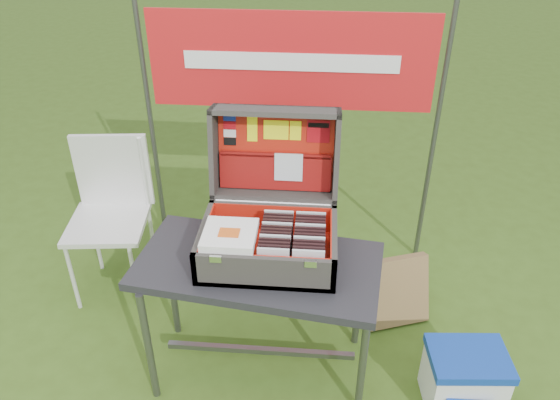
# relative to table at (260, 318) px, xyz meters

# --- Properties ---
(ground) EXTENTS (80.00, 80.00, 0.00)m
(ground) POSITION_rel_table_xyz_m (0.08, -0.06, -0.35)
(ground) COLOR #375317
(ground) RESTS_ON ground
(table) EXTENTS (1.17, 0.70, 0.69)m
(table) POSITION_rel_table_xyz_m (0.00, 0.00, 0.00)
(table) COLOR #29292F
(table) RESTS_ON ground
(table_top) EXTENTS (1.17, 0.70, 0.04)m
(table_top) POSITION_rel_table_xyz_m (0.00, 0.00, 0.33)
(table_top) COLOR #29292F
(table_top) RESTS_ON ground
(table_leg_fl) EXTENTS (0.04, 0.04, 0.65)m
(table_leg_fl) POSITION_rel_table_xyz_m (-0.49, -0.22, -0.02)
(table_leg_fl) COLOR #59595B
(table_leg_fl) RESTS_ON ground
(table_leg_fr) EXTENTS (0.04, 0.04, 0.65)m
(table_leg_fr) POSITION_rel_table_xyz_m (0.49, -0.22, -0.02)
(table_leg_fr) COLOR #59595B
(table_leg_fr) RESTS_ON ground
(table_leg_bl) EXTENTS (0.04, 0.04, 0.65)m
(table_leg_bl) POSITION_rel_table_xyz_m (-0.49, 0.22, -0.02)
(table_leg_bl) COLOR #59595B
(table_leg_bl) RESTS_ON ground
(table_leg_br) EXTENTS (0.04, 0.04, 0.65)m
(table_leg_br) POSITION_rel_table_xyz_m (0.49, 0.22, -0.02)
(table_leg_br) COLOR #59595B
(table_leg_br) RESTS_ON ground
(table_brace) EXTENTS (0.96, 0.03, 0.03)m
(table_brace) POSITION_rel_table_xyz_m (0.00, 0.00, -0.23)
(table_brace) COLOR #59595B
(table_brace) RESTS_ON ground
(suitcase) EXTENTS (0.61, 0.60, 0.58)m
(suitcase) POSITION_rel_table_xyz_m (0.04, 0.09, 0.64)
(suitcase) COLOR #4A4742
(suitcase) RESTS_ON table
(suitcase_base_bottom) EXTENTS (0.61, 0.44, 0.02)m
(suitcase_base_bottom) POSITION_rel_table_xyz_m (0.04, 0.03, 0.36)
(suitcase_base_bottom) COLOR #4A4742
(suitcase_base_bottom) RESTS_ON table_top
(suitcase_base_wall_front) EXTENTS (0.61, 0.02, 0.16)m
(suitcase_base_wall_front) POSITION_rel_table_xyz_m (0.04, -0.17, 0.43)
(suitcase_base_wall_front) COLOR #4A4742
(suitcase_base_wall_front) RESTS_ON table_top
(suitcase_base_wall_back) EXTENTS (0.61, 0.02, 0.16)m
(suitcase_base_wall_back) POSITION_rel_table_xyz_m (0.04, 0.24, 0.43)
(suitcase_base_wall_back) COLOR #4A4742
(suitcase_base_wall_back) RESTS_ON table_top
(suitcase_base_wall_left) EXTENTS (0.02, 0.44, 0.16)m
(suitcase_base_wall_left) POSITION_rel_table_xyz_m (-0.25, 0.03, 0.43)
(suitcase_base_wall_left) COLOR #4A4742
(suitcase_base_wall_left) RESTS_ON table_top
(suitcase_base_wall_right) EXTENTS (0.02, 0.44, 0.16)m
(suitcase_base_wall_right) POSITION_rel_table_xyz_m (0.34, 0.03, 0.43)
(suitcase_base_wall_right) COLOR #4A4742
(suitcase_base_wall_right) RESTS_ON table_top
(suitcase_liner_floor) EXTENTS (0.57, 0.39, 0.01)m
(suitcase_liner_floor) POSITION_rel_table_xyz_m (0.04, 0.03, 0.37)
(suitcase_liner_floor) COLOR red
(suitcase_liner_floor) RESTS_ON suitcase_base_bottom
(suitcase_latch_left) EXTENTS (0.05, 0.01, 0.03)m
(suitcase_latch_left) POSITION_rel_table_xyz_m (-0.15, -0.19, 0.50)
(suitcase_latch_left) COLOR silver
(suitcase_latch_left) RESTS_ON suitcase_base_wall_front
(suitcase_latch_right) EXTENTS (0.05, 0.01, 0.03)m
(suitcase_latch_right) POSITION_rel_table_xyz_m (0.24, -0.19, 0.50)
(suitcase_latch_right) COLOR silver
(suitcase_latch_right) RESTS_ON suitcase_base_wall_front
(suitcase_hinge) EXTENTS (0.55, 0.02, 0.02)m
(suitcase_hinge) POSITION_rel_table_xyz_m (0.04, 0.25, 0.51)
(suitcase_hinge) COLOR silver
(suitcase_hinge) RESTS_ON suitcase_base_wall_back
(suitcase_lid_back) EXTENTS (0.61, 0.10, 0.44)m
(suitcase_lid_back) POSITION_rel_table_xyz_m (0.04, 0.44, 0.70)
(suitcase_lid_back) COLOR #4A4742
(suitcase_lid_back) RESTS_ON suitcase_base_wall_back
(suitcase_lid_rim_far) EXTENTS (0.61, 0.17, 0.05)m
(suitcase_lid_rim_far) POSITION_rel_table_xyz_m (0.04, 0.41, 0.91)
(suitcase_lid_rim_far) COLOR #4A4742
(suitcase_lid_rim_far) RESTS_ON suitcase_lid_back
(suitcase_lid_rim_near) EXTENTS (0.61, 0.17, 0.05)m
(suitcase_lid_rim_near) POSITION_rel_table_xyz_m (0.04, 0.33, 0.51)
(suitcase_lid_rim_near) COLOR #4A4742
(suitcase_lid_rim_near) RESTS_ON suitcase_lid_back
(suitcase_lid_rim_left) EXTENTS (0.02, 0.24, 0.46)m
(suitcase_lid_rim_left) POSITION_rel_table_xyz_m (-0.25, 0.37, 0.71)
(suitcase_lid_rim_left) COLOR #4A4742
(suitcase_lid_rim_left) RESTS_ON suitcase_lid_back
(suitcase_lid_rim_right) EXTENTS (0.02, 0.24, 0.46)m
(suitcase_lid_rim_right) POSITION_rel_table_xyz_m (0.34, 0.37, 0.71)
(suitcase_lid_rim_right) COLOR #4A4742
(suitcase_lid_rim_right) RESTS_ON suitcase_lid_back
(suitcase_lid_liner) EXTENTS (0.56, 0.08, 0.38)m
(suitcase_lid_liner) POSITION_rel_table_xyz_m (0.04, 0.43, 0.70)
(suitcase_lid_liner) COLOR red
(suitcase_lid_liner) RESTS_ON suitcase_lid_back
(suitcase_liner_wall_front) EXTENTS (0.57, 0.01, 0.14)m
(suitcase_liner_wall_front) POSITION_rel_table_xyz_m (0.04, -0.16, 0.44)
(suitcase_liner_wall_front) COLOR red
(suitcase_liner_wall_front) RESTS_ON suitcase_base_bottom
(suitcase_liner_wall_back) EXTENTS (0.57, 0.01, 0.14)m
(suitcase_liner_wall_back) POSITION_rel_table_xyz_m (0.04, 0.22, 0.44)
(suitcase_liner_wall_back) COLOR red
(suitcase_liner_wall_back) RESTS_ON suitcase_base_bottom
(suitcase_liner_wall_left) EXTENTS (0.01, 0.39, 0.14)m
(suitcase_liner_wall_left) POSITION_rel_table_xyz_m (-0.23, 0.03, 0.44)
(suitcase_liner_wall_left) COLOR red
(suitcase_liner_wall_left) RESTS_ON suitcase_base_bottom
(suitcase_liner_wall_right) EXTENTS (0.01, 0.39, 0.14)m
(suitcase_liner_wall_right) POSITION_rel_table_xyz_m (0.32, 0.03, 0.44)
(suitcase_liner_wall_right) COLOR red
(suitcase_liner_wall_right) RESTS_ON suitcase_base_bottom
(suitcase_lid_pocket) EXTENTS (0.55, 0.06, 0.18)m
(suitcase_lid_pocket) POSITION_rel_table_xyz_m (0.04, 0.39, 0.60)
(suitcase_lid_pocket) COLOR maroon
(suitcase_lid_pocket) RESTS_ON suitcase_lid_liner
(suitcase_pocket_edge) EXTENTS (0.54, 0.02, 0.02)m
(suitcase_pocket_edge) POSITION_rel_table_xyz_m (0.04, 0.40, 0.69)
(suitcase_pocket_edge) COLOR maroon
(suitcase_pocket_edge) RESTS_ON suitcase_lid_pocket
(suitcase_pocket_cd) EXTENTS (0.14, 0.03, 0.14)m
(suitcase_pocket_cd) POSITION_rel_table_xyz_m (0.11, 0.38, 0.64)
(suitcase_pocket_cd) COLOR silver
(suitcase_pocket_cd) RESTS_ON suitcase_lid_pocket
(lid_sticker_cc_a) EXTENTS (0.06, 0.01, 0.04)m
(lid_sticker_cc_a) POSITION_rel_table_xyz_m (-0.18, 0.45, 0.86)
(lid_sticker_cc_a) COLOR #1933B2
(lid_sticker_cc_a) RESTS_ON suitcase_lid_liner
(lid_sticker_cc_b) EXTENTS (0.06, 0.01, 0.04)m
(lid_sticker_cc_b) POSITION_rel_table_xyz_m (-0.18, 0.44, 0.82)
(lid_sticker_cc_b) COLOR #A90A13
(lid_sticker_cc_b) RESTS_ON suitcase_lid_liner
(lid_sticker_cc_c) EXTENTS (0.06, 0.01, 0.04)m
(lid_sticker_cc_c) POSITION_rel_table_xyz_m (-0.18, 0.43, 0.78)
(lid_sticker_cc_c) COLOR white
(lid_sticker_cc_c) RESTS_ON suitcase_lid_liner
(lid_sticker_cc_d) EXTENTS (0.06, 0.01, 0.04)m
(lid_sticker_cc_d) POSITION_rel_table_xyz_m (-0.18, 0.43, 0.74)
(lid_sticker_cc_d) COLOR black
(lid_sticker_cc_d) RESTS_ON suitcase_lid_liner
(lid_card_neon_tall) EXTENTS (0.05, 0.02, 0.12)m
(lid_card_neon_tall) POSITION_rel_table_xyz_m (-0.07, 0.44, 0.81)
(lid_card_neon_tall) COLOR #F0F212
(lid_card_neon_tall) RESTS_ON suitcase_lid_liner
(lid_card_neon_main) EXTENTS (0.12, 0.02, 0.09)m
(lid_card_neon_main) POSITION_rel_table_xyz_m (0.04, 0.44, 0.81)
(lid_card_neon_main) COLOR #F0F212
(lid_card_neon_main) RESTS_ON suitcase_lid_liner
(lid_card_neon_small) EXTENTS (0.05, 0.02, 0.09)m
(lid_card_neon_small) POSITION_rel_table_xyz_m (0.14, 0.44, 0.81)
(lid_card_neon_small) COLOR #F0F212
(lid_card_neon_small) RESTS_ON suitcase_lid_liner
(lid_sticker_band) EXTENTS (0.11, 0.02, 0.11)m
(lid_sticker_band) POSITION_rel_table_xyz_m (0.25, 0.44, 0.81)
(lid_sticker_band) COLOR #A90A13
(lid_sticker_band) RESTS_ON suitcase_lid_liner
(lid_sticker_band_bar) EXTENTS (0.10, 0.01, 0.02)m
(lid_sticker_band_bar) POSITION_rel_table_xyz_m (0.25, 0.44, 0.84)
(lid_sticker_band_bar) COLOR black
(lid_sticker_band_bar) RESTS_ON suitcase_lid_liner
(cd_left_0) EXTENTS (0.14, 0.01, 0.16)m
(cd_left_0) POSITION_rel_table_xyz_m (0.08, -0.14, 0.45)
(cd_left_0) COLOR silver
(cd_left_0) RESTS_ON suitcase_liner_floor
(cd_left_1) EXTENTS (0.14, 0.01, 0.16)m
(cd_left_1) POSITION_rel_table_xyz_m (0.08, -0.11, 0.45)
(cd_left_1) COLOR black
(cd_left_1) RESTS_ON suitcase_liner_floor
(cd_left_2) EXTENTS (0.14, 0.01, 0.16)m
(cd_left_2) POSITION_rel_table_xyz_m (0.08, -0.09, 0.45)
(cd_left_2) COLOR black
(cd_left_2) RESTS_ON suitcase_liner_floor
(cd_left_3) EXTENTS (0.14, 0.01, 0.16)m
(cd_left_3) POSITION_rel_table_xyz_m (0.08, -0.07, 0.45)
(cd_left_3) COLOR black
(cd_left_3) RESTS_ON suitcase_liner_floor
(cd_left_4) EXTENTS (0.14, 0.01, 0.16)m
(cd_left_4) POSITION_rel_table_xyz_m (0.08, -0.04, 0.45)
(cd_left_4) COLOR silver
(cd_left_4) RESTS_ON suitcase_liner_floor
(cd_left_5) EXTENTS (0.14, 0.01, 0.16)m
(cd_left_5) POSITION_rel_table_xyz_m (0.08, -0.02, 0.45)
(cd_left_5) COLOR black
(cd_left_5) RESTS_ON suitcase_liner_floor
(cd_left_6) EXTENTS (0.14, 0.01, 0.16)m
(cd_left_6) POSITION_rel_table_xyz_m (0.08, 0.01, 0.45)
(cd_left_6) COLOR black
(cd_left_6) RESTS_ON suitcase_liner_floor
(cd_left_7) EXTENTS (0.14, 0.01, 0.16)m
(cd_left_7) POSITION_rel_table_xyz_m (0.08, 0.03, 0.45)
(cd_left_7) COLOR black
(cd_left_7) RESTS_ON suitcase_liner_floor
(cd_left_8) EXTENTS (0.14, 0.01, 0.16)m
(cd_left_8) POSITION_rel_table_xyz_m (0.08, 0.06, 0.45)
(cd_left_8) COLOR silver
(cd_left_8) RESTS_ON suitcase_liner_floor
(cd_left_9) EXTENTS (0.14, 0.01, 0.16)m
(cd_left_9) POSITION_rel_table_xyz_m (0.08, 0.08, 0.45)
(cd_left_9) COLOR black
(cd_left_9) RESTS_ON suitcase_liner_floor
(cd_left_10) EXTENTS (0.14, 0.01, 0.16)m
(cd_left_10) POSITION_rel_table_xyz_m (0.08, 0.10, 0.45)
(cd_left_10) COLOR black
(cd_left_10) RESTS_ON suitcase_liner_floor
(cd_left_11) EXTENTS (0.14, 0.01, 0.16)m
(cd_left_11) POSITION_rel_table_xyz_m (0.08, 0.13, 0.45)
(cd_left_11) COLOR black
(cd_left_11) RESTS_ON suitcase_liner_floor
(cd_left_12) EXTENTS (0.14, 0.01, 0.16)m
(cd_left_12) POSITION_rel_table_xyz_m (0.08, 0.15, 0.45)
(cd_left_12) COLOR silver
(cd_left_12) RESTS_ON suitcase_liner_floor
(cd_right_0) EXTENTS (0.14, 0.01, 0.16)m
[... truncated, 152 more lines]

